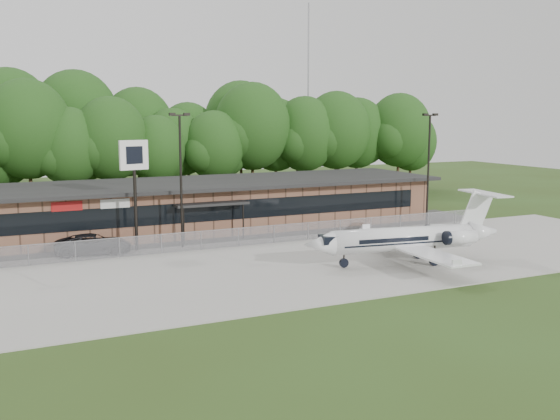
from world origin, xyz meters
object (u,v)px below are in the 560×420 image
suv (93,244)px  pole_sign (134,167)px  terminal (213,204)px  business_jet (409,239)px

suv → pole_sign: size_ratio=0.66×
terminal → business_jet: (7.52, -19.00, -0.44)m
business_jet → suv: bearing=155.3°
terminal → suv: 13.44m
pole_sign → suv: bearing=162.6°
suv → pole_sign: (3.09, -0.32, 5.56)m
suv → business_jet: bearing=-114.5°
business_jet → pole_sign: bearing=151.3°
business_jet → pole_sign: pole_sign is taller
terminal → pole_sign: pole_sign is taller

